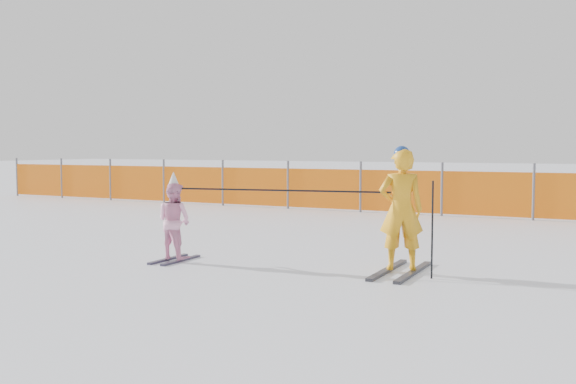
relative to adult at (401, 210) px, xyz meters
name	(u,v)px	position (x,y,z in m)	size (l,w,h in m)	color
ground	(271,272)	(-1.49, -0.73, -0.80)	(120.00, 120.00, 0.00)	white
adult	(401,210)	(0.00, 0.00, 0.00)	(0.66, 1.46, 1.62)	black
child	(174,220)	(-3.10, -0.60, -0.22)	(0.56, 0.86, 1.26)	black
ski_poles	(323,201)	(-0.97, -0.27, 0.10)	(3.44, 0.57, 1.20)	black
safety_fence	(241,186)	(-6.54, 7.00, -0.25)	(17.27, 0.06, 1.25)	#595960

